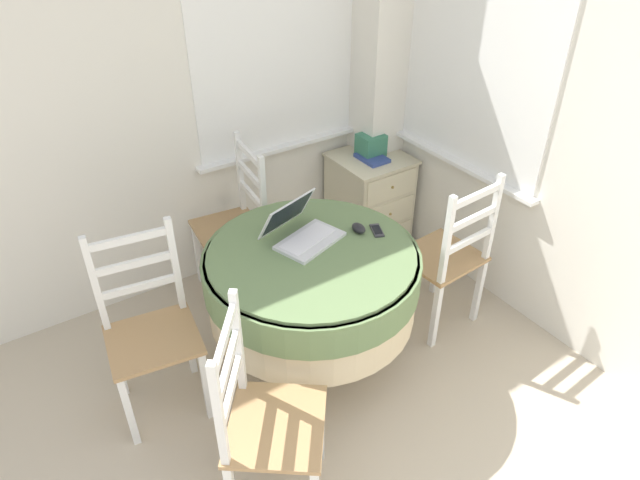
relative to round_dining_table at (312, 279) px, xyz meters
The scene contains 12 objects.
corner_room_shell 0.82m from the round_dining_table, ahead, with size 4.32×4.73×2.55m.
round_dining_table is the anchor object (origin of this frame).
laptop 0.25m from the round_dining_table, 79.53° to the left, with size 0.41×0.39×0.20m.
computer_mouse 0.35m from the round_dining_table, ahead, with size 0.06×0.09×0.05m.
cell_phone 0.42m from the round_dining_table, ahead, with size 0.09×0.13×0.01m.
dining_chair_near_back_window 0.81m from the round_dining_table, 92.62° to the left, with size 0.43×0.46×0.99m.
dining_chair_near_right_window 0.83m from the round_dining_table, 10.80° to the right, with size 0.44×0.41×0.99m.
dining_chair_camera_near 0.82m from the round_dining_table, 136.18° to the right, with size 0.56×0.57×0.99m.
dining_chair_left_flank 0.82m from the round_dining_table, 166.23° to the left, with size 0.47×0.44×0.99m.
corner_cabinet 1.33m from the round_dining_table, 38.90° to the left, with size 0.49×0.49×0.64m.
storage_box 1.34m from the round_dining_table, 39.55° to the left, with size 0.17×0.15×0.15m.
book_on_cabinet 1.27m from the round_dining_table, 38.42° to the left, with size 0.16×0.22×0.02m.
Camera 1 is at (-0.44, -0.14, 2.37)m, focal length 32.00 mm.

